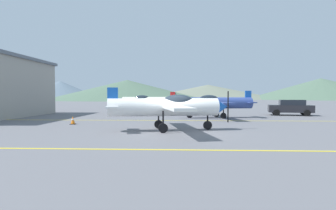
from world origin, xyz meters
name	(u,v)px	position (x,y,z in m)	size (l,w,h in m)	color
ground_plane	(175,133)	(0.00, 0.00, 0.00)	(400.00, 400.00, 0.00)	slate
apron_line_near	(173,150)	(0.00, -4.52, 0.01)	(80.00, 0.16, 0.01)	yellow
apron_line_far	(177,121)	(0.00, 7.69, 0.01)	(80.00, 0.16, 0.01)	yellow
airplane_near	(169,106)	(-0.41, 1.25, 1.41)	(7.33, 8.37, 2.51)	white
airplane_mid	(215,103)	(3.43, 10.63, 1.41)	(7.33, 8.38, 2.51)	#33478C
airplane_far	(146,101)	(-3.90, 18.61, 1.41)	(7.24, 8.35, 2.51)	silver
car_sedan	(291,107)	(11.71, 14.26, 0.84)	(4.59, 2.73, 1.62)	black
traffic_cone_front	(73,120)	(-7.40, 4.42, 0.29)	(0.36, 0.36, 0.59)	black
hill_left	(60,90)	(-75.49, 154.64, 5.67)	(52.43, 52.43, 11.34)	slate
hill_centerleft	(127,90)	(-25.79, 118.02, 4.85)	(76.64, 76.64, 9.71)	#4C6651
hill_centerright	(208,92)	(17.36, 159.29, 4.47)	(87.05, 87.05, 8.94)	slate
hill_right	(321,89)	(76.69, 139.04, 5.78)	(80.41, 80.41, 11.57)	#4C6651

